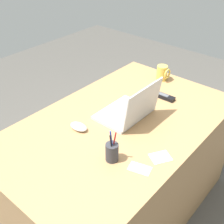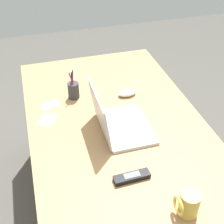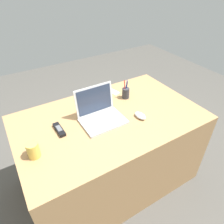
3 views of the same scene
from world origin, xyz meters
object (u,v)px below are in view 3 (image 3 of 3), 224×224
Objects in this scene: laptop at (100,114)px; computer_mouse at (140,116)px; coffee_mug_white at (33,150)px; cordless_phone at (59,130)px; pen_holder at (126,93)px.

computer_mouse is at bearing -27.15° from laptop.
laptop reaches higher than computer_mouse.
laptop is 3.02× the size of coffee_mug_white.
coffee_mug_white reaches higher than cordless_phone.
pen_holder is at bearing 17.16° from coffee_mug_white.
cordless_phone is (-0.60, 0.18, -0.01)m from computer_mouse.
computer_mouse is (0.28, -0.14, -0.03)m from laptop.
coffee_mug_white is at bearing -162.84° from pen_holder.
computer_mouse reaches higher than cordless_phone.
cordless_phone is at bearing -169.36° from pen_holder.
pen_holder is (0.07, 0.30, 0.03)m from computer_mouse.
laptop is at bearing -155.14° from pen_holder.
pen_holder reaches higher than coffee_mug_white.
coffee_mug_white reaches higher than computer_mouse.
cordless_phone is at bearing 34.41° from coffee_mug_white.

